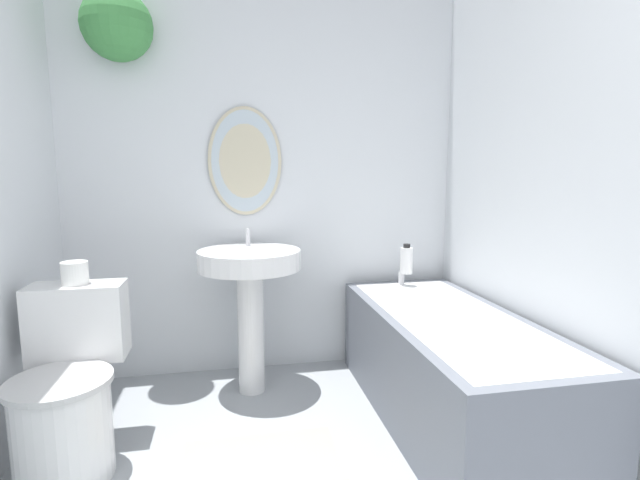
% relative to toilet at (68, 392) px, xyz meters
% --- Properties ---
extents(wall_back, '(2.43, 0.36, 2.40)m').
position_rel_toilet_xyz_m(wall_back, '(0.80, 0.86, 0.98)').
color(wall_back, silver).
rests_on(wall_back, ground_plane).
extents(wall_right, '(0.06, 2.76, 2.40)m').
position_rel_toilet_xyz_m(wall_right, '(2.08, -0.47, 0.88)').
color(wall_right, silver).
rests_on(wall_right, ground_plane).
extents(toilet, '(0.39, 0.57, 0.73)m').
position_rel_toilet_xyz_m(toilet, '(0.00, 0.00, 0.00)').
color(toilet, white).
rests_on(toilet, ground_plane).
extents(pedestal_sink, '(0.55, 0.55, 0.90)m').
position_rel_toilet_xyz_m(pedestal_sink, '(0.77, 0.53, 0.30)').
color(pedestal_sink, white).
rests_on(pedestal_sink, ground_plane).
extents(bathtub, '(0.66, 1.52, 0.60)m').
position_rel_toilet_xyz_m(bathtub, '(1.70, 0.04, -0.04)').
color(bathtub, slate).
rests_on(bathtub, ground_plane).
extents(shampoo_bottle, '(0.08, 0.08, 0.18)m').
position_rel_toilet_xyz_m(shampoo_bottle, '(1.72, 0.66, 0.37)').
color(shampoo_bottle, white).
rests_on(shampoo_bottle, bathtub).
extents(bath_mat, '(0.66, 0.43, 0.02)m').
position_rel_toilet_xyz_m(bath_mat, '(0.77, -0.17, -0.31)').
color(bath_mat, '#B7A88E').
rests_on(bath_mat, ground_plane).
extents(toilet_paper_roll, '(0.11, 0.11, 0.10)m').
position_rel_toilet_xyz_m(toilet_paper_roll, '(0.00, 0.19, 0.46)').
color(toilet_paper_roll, white).
rests_on(toilet_paper_roll, toilet).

